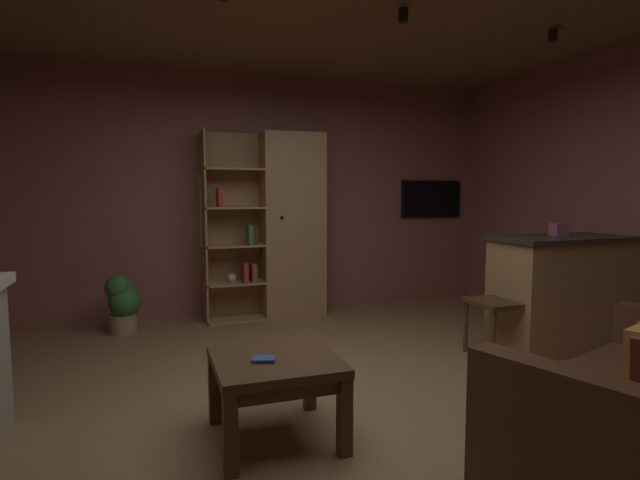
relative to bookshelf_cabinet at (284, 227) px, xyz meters
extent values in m
cube|color=olive|center=(-0.31, -2.51, -1.01)|extent=(5.82, 5.51, 0.02)
cube|color=#8E544C|center=(-0.31, 0.27, 0.34)|extent=(5.94, 0.06, 2.70)
cube|color=white|center=(-0.59, 0.24, 0.18)|extent=(0.60, 0.01, 0.79)
cube|color=#A87F51|center=(0.09, -0.01, 0.01)|extent=(0.68, 0.38, 2.03)
cube|color=#A87F51|center=(-0.57, 0.17, 0.01)|extent=(0.63, 0.02, 2.03)
cube|color=#A87F51|center=(-0.88, -0.01, 0.01)|extent=(0.02, 0.38, 2.03)
sphere|color=black|center=(-0.08, -0.21, 0.11)|extent=(0.04, 0.04, 0.04)
cube|color=#A87F51|center=(-0.57, -0.01, -0.99)|extent=(0.63, 0.38, 0.02)
cube|color=#A87F51|center=(-0.57, -0.01, -0.60)|extent=(0.63, 0.38, 0.02)
cube|color=#A87F51|center=(-0.57, -0.01, -0.19)|extent=(0.63, 0.38, 0.02)
cube|color=#A87F51|center=(-0.57, -0.01, 0.22)|extent=(0.63, 0.38, 0.02)
cube|color=#A87F51|center=(-0.57, -0.01, 0.62)|extent=(0.63, 0.38, 0.02)
cube|color=#B22D2D|center=(-0.72, -0.06, 0.32)|extent=(0.04, 0.23, 0.20)
cube|color=#B22D2D|center=(-0.47, -0.06, -0.48)|extent=(0.05, 0.23, 0.21)
cube|color=brown|center=(-0.38, -0.06, -0.49)|extent=(0.05, 0.23, 0.19)
cube|color=#387247|center=(-0.41, -0.06, -0.08)|extent=(0.05, 0.23, 0.21)
sphere|color=beige|center=(-0.59, -0.01, -0.55)|extent=(0.10, 0.10, 0.10)
cube|color=#A87F51|center=(2.15, -1.94, -0.52)|extent=(1.45, 0.58, 0.96)
cube|color=#2D2826|center=(2.15, -1.94, -0.02)|extent=(1.51, 0.64, 0.04)
cube|color=#995972|center=(1.99, -1.91, 0.05)|extent=(0.14, 0.14, 0.11)
cube|color=#4C2D1E|center=(0.14, -3.90, -0.67)|extent=(0.42, 0.90, 0.67)
cube|color=#4C331E|center=(-0.79, -2.75, -0.56)|extent=(0.68, 0.68, 0.05)
cube|color=#4C331E|center=(-0.79, -2.75, -0.63)|extent=(0.61, 0.61, 0.08)
cube|color=#4C331E|center=(-1.09, -3.05, -0.79)|extent=(0.07, 0.07, 0.42)
cube|color=#4C331E|center=(-0.49, -3.05, -0.79)|extent=(0.07, 0.07, 0.42)
cube|color=#4C331E|center=(-1.09, -2.45, -0.79)|extent=(0.07, 0.07, 0.42)
cube|color=#4C331E|center=(-0.49, -2.45, -0.79)|extent=(0.07, 0.07, 0.42)
cube|color=#2D4C8C|center=(-0.87, -2.80, -0.53)|extent=(0.15, 0.12, 0.02)
cube|color=#4C331E|center=(1.33, -1.96, -0.54)|extent=(0.43, 0.43, 0.04)
cube|color=#4C331E|center=(1.52, -1.96, -0.30)|extent=(0.05, 0.40, 0.44)
cylinder|color=#4C331E|center=(1.14, -1.79, -0.77)|extent=(0.04, 0.04, 0.46)
cylinder|color=#4C331E|center=(1.15, -2.15, -0.77)|extent=(0.04, 0.04, 0.46)
cylinder|color=#4C331E|center=(1.50, -1.78, -0.77)|extent=(0.04, 0.04, 0.46)
cylinder|color=#4C331E|center=(1.51, -2.14, -0.77)|extent=(0.04, 0.04, 0.46)
cylinder|color=#9E896B|center=(-1.69, -0.21, -0.91)|extent=(0.26, 0.26, 0.20)
sphere|color=#2D6B33|center=(-1.68, -0.24, -0.69)|extent=(0.31, 0.31, 0.31)
sphere|color=#2D6B33|center=(-1.73, -0.23, -0.54)|extent=(0.25, 0.25, 0.25)
cube|color=black|center=(1.99, 0.21, 0.30)|extent=(0.83, 0.05, 0.47)
cube|color=black|center=(1.99, 0.19, 0.30)|extent=(0.79, 0.01, 0.43)
cylinder|color=black|center=(0.32, -2.11, 1.62)|extent=(0.07, 0.07, 0.09)
cylinder|color=black|center=(1.67, -2.09, 1.62)|extent=(0.07, 0.07, 0.09)
camera|label=1|loc=(-1.43, -5.39, 0.37)|focal=28.13mm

